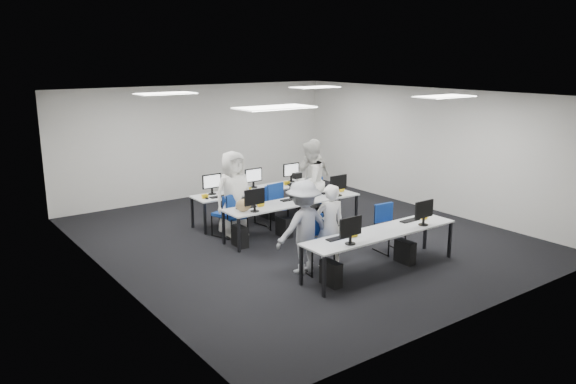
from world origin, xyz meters
TOP-DOWN VIEW (x-y plane):
  - room at (0.00, 0.00)m, footprint 9.00×9.02m
  - ceiling_panels at (0.00, 0.00)m, footprint 5.20×4.60m
  - desk_front at (0.00, -2.40)m, footprint 3.20×0.70m
  - desk_mid at (0.00, 0.20)m, footprint 3.20×0.70m
  - desk_back at (0.00, 1.60)m, footprint 3.20×0.70m
  - equipment_front at (-0.19, -2.42)m, footprint 2.51×0.41m
  - equipment_mid at (-0.19, 0.18)m, footprint 2.91×0.41m
  - equipment_back at (0.19, 1.62)m, footprint 2.91×0.41m
  - chair_0 at (-0.94, -1.74)m, footprint 0.57×0.61m
  - chair_1 at (0.87, -1.78)m, footprint 0.50×0.54m
  - chair_2 at (-1.09, 0.83)m, footprint 0.45×0.49m
  - chair_3 at (-0.00, 0.84)m, footprint 0.57×0.60m
  - chair_4 at (1.17, 0.68)m, footprint 0.54×0.58m
  - chair_5 at (-1.21, 0.95)m, footprint 0.60×0.62m
  - chair_6 at (0.01, 1.14)m, footprint 0.54×0.58m
  - chair_7 at (1.05, 0.97)m, footprint 0.50×0.53m
  - handbag at (-1.28, 0.15)m, footprint 0.36×0.29m
  - student_0 at (-0.62, -1.72)m, footprint 0.64×0.51m
  - student_1 at (0.85, 0.75)m, footprint 1.10×0.98m
  - student_2 at (-1.06, 0.91)m, footprint 0.90×0.60m
  - student_3 at (1.27, 1.13)m, footprint 1.14×0.60m
  - photographer at (-1.16, -1.65)m, footprint 1.09×0.64m
  - dslr_camera at (-1.16, -1.47)m, footprint 0.14×0.18m

SIDE VIEW (x-z plane):
  - chair_7 at x=1.05m, z-range -0.16..0.69m
  - chair_2 at x=-1.09m, z-range -0.16..0.69m
  - chair_3 at x=0.00m, z-range -0.17..0.74m
  - chair_1 at x=0.87m, z-range -0.17..0.76m
  - chair_5 at x=-1.21m, z-range -0.17..0.77m
  - chair_4 at x=1.17m, z-range -0.18..0.80m
  - chair_6 at x=0.01m, z-range -0.18..0.80m
  - chair_0 at x=-0.94m, z-range -0.18..0.81m
  - equipment_mid at x=-0.19m, z-range -0.24..0.95m
  - equipment_back at x=0.19m, z-range -0.24..0.95m
  - equipment_front at x=-0.19m, z-range -0.24..0.95m
  - desk_front at x=0.00m, z-range 0.32..1.05m
  - desk_mid at x=0.00m, z-range 0.32..1.05m
  - desk_back at x=0.00m, z-range 0.32..1.05m
  - student_0 at x=-0.62m, z-range 0.00..1.54m
  - photographer at x=-1.16m, z-range 0.00..1.67m
  - handbag at x=-1.28m, z-range 0.73..0.99m
  - student_2 at x=-1.06m, z-range 0.00..1.82m
  - student_3 at x=1.27m, z-range 0.00..1.85m
  - student_1 at x=0.85m, z-range 0.00..1.87m
  - room at x=0.00m, z-range 0.00..3.00m
  - dslr_camera at x=-1.16m, z-range 1.68..1.78m
  - ceiling_panels at x=0.00m, z-range 2.98..2.99m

